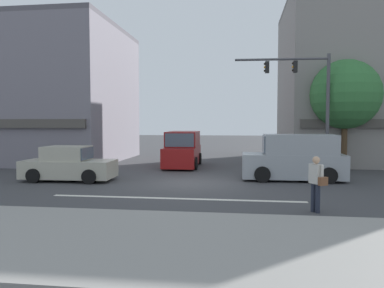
{
  "coord_description": "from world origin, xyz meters",
  "views": [
    {
      "loc": [
        2.31,
        -16.27,
        2.67
      ],
      "look_at": [
        -0.16,
        2.0,
        1.6
      ],
      "focal_mm": 35.0,
      "sensor_mm": 36.0,
      "label": 1
    }
  ],
  "objects_px": {
    "utility_pole_near_left": "(60,100)",
    "utility_pole_far_right": "(323,91)",
    "pedestrian_foreground_with_bag": "(316,181)",
    "van_crossing_center": "(295,158)",
    "van_approaching_near": "(183,150)",
    "sedan_crossing_rightbound": "(69,165)",
    "street_tree": "(345,95)",
    "traffic_light_mast": "(309,93)"
  },
  "relations": [
    {
      "from": "utility_pole_near_left",
      "to": "van_crossing_center",
      "type": "relative_size",
      "value": 1.65
    },
    {
      "from": "pedestrian_foreground_with_bag",
      "to": "traffic_light_mast",
      "type": "bearing_deg",
      "value": 82.08
    },
    {
      "from": "utility_pole_near_left",
      "to": "utility_pole_far_right",
      "type": "distance_m",
      "value": 15.86
    },
    {
      "from": "street_tree",
      "to": "pedestrian_foreground_with_bag",
      "type": "bearing_deg",
      "value": -108.37
    },
    {
      "from": "pedestrian_foreground_with_bag",
      "to": "utility_pole_near_left",
      "type": "bearing_deg",
      "value": 144.17
    },
    {
      "from": "utility_pole_near_left",
      "to": "sedan_crossing_rightbound",
      "type": "xyz_separation_m",
      "value": [
        2.6,
        -4.35,
        -3.24
      ]
    },
    {
      "from": "sedan_crossing_rightbound",
      "to": "pedestrian_foreground_with_bag",
      "type": "distance_m",
      "value": 11.14
    },
    {
      "from": "utility_pole_near_left",
      "to": "pedestrian_foreground_with_bag",
      "type": "height_order",
      "value": "utility_pole_near_left"
    },
    {
      "from": "utility_pole_far_right",
      "to": "van_crossing_center",
      "type": "distance_m",
      "value": 7.78
    },
    {
      "from": "pedestrian_foreground_with_bag",
      "to": "street_tree",
      "type": "bearing_deg",
      "value": 71.63
    },
    {
      "from": "sedan_crossing_rightbound",
      "to": "pedestrian_foreground_with_bag",
      "type": "bearing_deg",
      "value": -25.46
    },
    {
      "from": "van_approaching_near",
      "to": "sedan_crossing_rightbound",
      "type": "bearing_deg",
      "value": -125.04
    },
    {
      "from": "street_tree",
      "to": "utility_pole_near_left",
      "type": "distance_m",
      "value": 16.19
    },
    {
      "from": "van_crossing_center",
      "to": "pedestrian_foreground_with_bag",
      "type": "distance_m",
      "value": 6.34
    },
    {
      "from": "traffic_light_mast",
      "to": "van_crossing_center",
      "type": "relative_size",
      "value": 1.34
    },
    {
      "from": "utility_pole_near_left",
      "to": "utility_pole_far_right",
      "type": "xyz_separation_m",
      "value": [
        15.43,
        3.61,
        0.65
      ]
    },
    {
      "from": "utility_pole_far_right",
      "to": "traffic_light_mast",
      "type": "distance_m",
      "value": 4.24
    },
    {
      "from": "street_tree",
      "to": "utility_pole_near_left",
      "type": "bearing_deg",
      "value": -175.31
    },
    {
      "from": "utility_pole_near_left",
      "to": "van_crossing_center",
      "type": "bearing_deg",
      "value": -12.28
    },
    {
      "from": "traffic_light_mast",
      "to": "pedestrian_foreground_with_bag",
      "type": "xyz_separation_m",
      "value": [
        -1.23,
        -8.82,
        -3.22
      ]
    },
    {
      "from": "utility_pole_near_left",
      "to": "van_approaching_near",
      "type": "xyz_separation_m",
      "value": [
        6.91,
        1.79,
        -2.94
      ]
    },
    {
      "from": "van_approaching_near",
      "to": "pedestrian_foreground_with_bag",
      "type": "distance_m",
      "value": 12.34
    },
    {
      "from": "van_crossing_center",
      "to": "sedan_crossing_rightbound",
      "type": "bearing_deg",
      "value": -171.45
    },
    {
      "from": "van_approaching_near",
      "to": "sedan_crossing_rightbound",
      "type": "xyz_separation_m",
      "value": [
        -4.3,
        -6.14,
        -0.29
      ]
    },
    {
      "from": "utility_pole_far_right",
      "to": "pedestrian_foreground_with_bag",
      "type": "relative_size",
      "value": 5.32
    },
    {
      "from": "utility_pole_near_left",
      "to": "traffic_light_mast",
      "type": "xyz_separation_m",
      "value": [
        13.88,
        -0.31,
        0.23
      ]
    },
    {
      "from": "pedestrian_foreground_with_bag",
      "to": "van_crossing_center",
      "type": "bearing_deg",
      "value": 87.87
    },
    {
      "from": "van_crossing_center",
      "to": "van_approaching_near",
      "type": "bearing_deg",
      "value": 142.5
    },
    {
      "from": "van_crossing_center",
      "to": "pedestrian_foreground_with_bag",
      "type": "relative_size",
      "value": 2.76
    },
    {
      "from": "utility_pole_far_right",
      "to": "van_crossing_center",
      "type": "bearing_deg",
      "value": -111.57
    },
    {
      "from": "utility_pole_near_left",
      "to": "pedestrian_foreground_with_bag",
      "type": "bearing_deg",
      "value": -35.83
    },
    {
      "from": "traffic_light_mast",
      "to": "sedan_crossing_rightbound",
      "type": "bearing_deg",
      "value": -160.3
    },
    {
      "from": "van_crossing_center",
      "to": "utility_pole_near_left",
      "type": "bearing_deg",
      "value": 167.72
    },
    {
      "from": "van_approaching_near",
      "to": "utility_pole_near_left",
      "type": "bearing_deg",
      "value": -165.51
    },
    {
      "from": "traffic_light_mast",
      "to": "van_approaching_near",
      "type": "height_order",
      "value": "traffic_light_mast"
    },
    {
      "from": "utility_pole_near_left",
      "to": "van_approaching_near",
      "type": "distance_m",
      "value": 7.72
    },
    {
      "from": "utility_pole_near_left",
      "to": "van_crossing_center",
      "type": "distance_m",
      "value": 13.52
    },
    {
      "from": "utility_pole_near_left",
      "to": "traffic_light_mast",
      "type": "height_order",
      "value": "utility_pole_near_left"
    },
    {
      "from": "sedan_crossing_rightbound",
      "to": "utility_pole_far_right",
      "type": "bearing_deg",
      "value": 31.85
    },
    {
      "from": "van_crossing_center",
      "to": "street_tree",
      "type": "bearing_deg",
      "value": 51.89
    },
    {
      "from": "utility_pole_near_left",
      "to": "traffic_light_mast",
      "type": "relative_size",
      "value": 1.22
    },
    {
      "from": "van_approaching_near",
      "to": "street_tree",
      "type": "bearing_deg",
      "value": -2.87
    }
  ]
}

